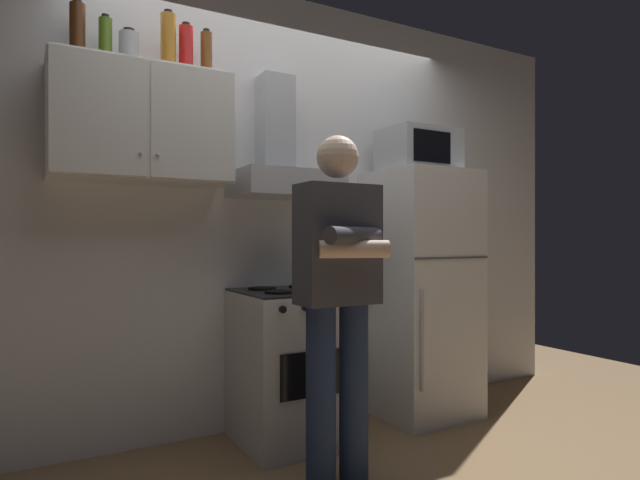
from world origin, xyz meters
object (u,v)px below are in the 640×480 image
at_px(cooking_pot, 321,278).
at_px(bottle_liquor_amber, 168,41).
at_px(upper_cabinet, 142,125).
at_px(bottle_rum_dark, 77,31).
at_px(refrigerator, 420,293).
at_px(microwave, 419,151).
at_px(bottle_beer_brown, 206,54).
at_px(range_hood, 282,165).
at_px(bottle_soda_red, 186,49).
at_px(stove_oven, 291,365).
at_px(bottle_canister_steel, 129,49).
at_px(bottle_olive_oil, 105,40).
at_px(person_standing, 338,293).

height_order(cooking_pot, bottle_liquor_amber, bottle_liquor_amber).
bearing_deg(upper_cabinet, bottle_rum_dark, 174.56).
relative_size(refrigerator, microwave, 3.33).
relative_size(bottle_rum_dark, bottle_beer_brown, 1.12).
bearing_deg(range_hood, refrigerator, -7.55).
relative_size(refrigerator, bottle_rum_dark, 5.43).
bearing_deg(refrigerator, range_hood, 172.45).
distance_m(microwave, bottle_rum_dark, 2.11).
distance_m(bottle_soda_red, bottle_beer_brown, 0.12).
height_order(microwave, bottle_rum_dark, bottle_rum_dark).
distance_m(upper_cabinet, stove_oven, 1.55).
xyz_separation_m(range_hood, microwave, (0.95, -0.11, 0.14)).
bearing_deg(refrigerator, bottle_soda_red, 175.67).
relative_size(bottle_canister_steel, bottle_olive_oil, 0.79).
bearing_deg(stove_oven, refrigerator, 0.04).
height_order(bottle_canister_steel, bottle_beer_brown, bottle_beer_brown).
bearing_deg(bottle_liquor_amber, cooking_pot, -15.50).
relative_size(stove_oven, bottle_soda_red, 3.21).
bearing_deg(bottle_olive_oil, stove_oven, -8.60).
bearing_deg(upper_cabinet, bottle_canister_steel, 160.33).
bearing_deg(upper_cabinet, cooking_pot, -14.73).
distance_m(upper_cabinet, bottle_soda_red, 0.48).
xyz_separation_m(upper_cabinet, bottle_soda_red, (0.22, -0.01, 0.43)).
distance_m(upper_cabinet, bottle_canister_steel, 0.40).
relative_size(range_hood, bottle_olive_oil, 3.06).
distance_m(person_standing, bottle_canister_steel, 1.66).
bearing_deg(person_standing, refrigerator, 31.23).
xyz_separation_m(bottle_canister_steel, bottle_olive_oil, (-0.11, -0.00, 0.03)).
relative_size(microwave, bottle_beer_brown, 1.83).
relative_size(stove_oven, bottle_beer_brown, 3.33).
xyz_separation_m(range_hood, refrigerator, (0.95, -0.13, -0.80)).
distance_m(microwave, bottle_beer_brown, 1.48).
distance_m(upper_cabinet, bottle_rum_dark, 0.54).
distance_m(bottle_soda_red, bottle_rum_dark, 0.53).
bearing_deg(bottle_beer_brown, bottle_liquor_amber, -174.53).
bearing_deg(bottle_olive_oil, range_hood, -1.23).
distance_m(range_hood, microwave, 0.97).
xyz_separation_m(cooking_pot, bottle_olive_oil, (-1.11, 0.27, 1.23)).
distance_m(cooking_pot, bottle_rum_dark, 1.78).
xyz_separation_m(upper_cabinet, refrigerator, (1.75, -0.12, -0.95)).
distance_m(bottle_canister_steel, bottle_soda_red, 0.29).
bearing_deg(stove_oven, range_hood, 90.00).
xyz_separation_m(upper_cabinet, stove_oven, (0.80, -0.13, -1.32)).
height_order(refrigerator, bottle_canister_steel, bottle_canister_steel).
bearing_deg(microwave, bottle_beer_brown, 175.76).
xyz_separation_m(stove_oven, bottle_beer_brown, (-0.46, 0.12, 1.74)).
distance_m(stove_oven, person_standing, 0.77).
height_order(bottle_canister_steel, bottle_olive_oil, bottle_olive_oil).
relative_size(upper_cabinet, refrigerator, 0.56).
distance_m(upper_cabinet, microwave, 1.75).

